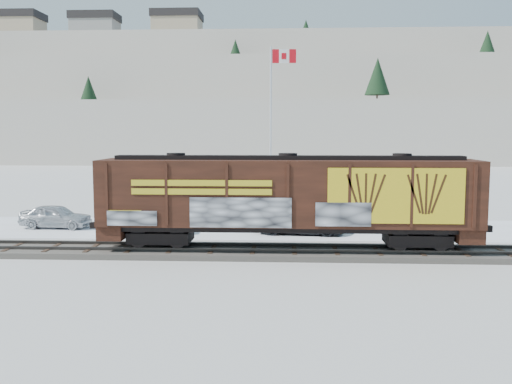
# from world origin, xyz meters

# --- Properties ---
(ground) EXTENTS (500.00, 500.00, 0.00)m
(ground) POSITION_xyz_m (0.00, 0.00, 0.00)
(ground) COLOR white
(ground) RESTS_ON ground
(rail_track) EXTENTS (50.00, 3.40, 0.43)m
(rail_track) POSITION_xyz_m (0.00, 0.00, 0.15)
(rail_track) COLOR #59544C
(rail_track) RESTS_ON ground
(parking_strip) EXTENTS (40.00, 8.00, 0.03)m
(parking_strip) POSITION_xyz_m (0.00, 7.50, 0.01)
(parking_strip) COLOR white
(parking_strip) RESTS_ON ground
(hillside) EXTENTS (360.00, 110.00, 93.00)m
(hillside) POSITION_xyz_m (-0.05, 139.79, 14.37)
(hillside) COLOR white
(hillside) RESTS_ON ground
(hopper_railcar) EXTENTS (18.14, 3.06, 4.43)m
(hopper_railcar) POSITION_xyz_m (3.66, -0.01, 2.90)
(hopper_railcar) COLOR black
(hopper_railcar) RESTS_ON rail_track
(flagpole) EXTENTS (2.30, 0.90, 12.25)m
(flagpole) POSITION_xyz_m (2.55, 15.05, 4.58)
(flagpole) COLOR silver
(flagpole) RESTS_ON ground
(car_silver) EXTENTS (4.46, 2.01, 1.49)m
(car_silver) POSITION_xyz_m (-10.77, 7.02, 0.77)
(car_silver) COLOR silver
(car_silver) RESTS_ON parking_strip
(car_white) EXTENTS (4.92, 1.96, 1.59)m
(car_white) POSITION_xyz_m (-4.75, 5.58, 0.83)
(car_white) COLOR white
(car_white) RESTS_ON parking_strip
(car_dark) EXTENTS (5.39, 2.55, 1.52)m
(car_dark) POSITION_xyz_m (4.36, 5.80, 0.79)
(car_dark) COLOR black
(car_dark) RESTS_ON parking_strip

